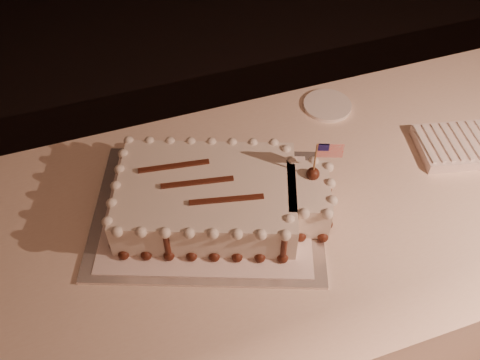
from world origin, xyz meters
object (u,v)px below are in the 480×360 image
object	(u,v)px
cake_board	(208,212)
sheet_cake	(219,197)
side_plate	(327,105)
banquet_table	(349,266)
napkin_stack	(459,145)

from	to	relation	value
cake_board	sheet_cake	distance (m)	0.06
cake_board	side_plate	size ratio (longest dim) A/B	3.94
cake_board	side_plate	bearing A→B (deg)	51.02
sheet_cake	side_plate	size ratio (longest dim) A/B	3.91
banquet_table	napkin_stack	size ratio (longest dim) A/B	9.89
sheet_cake	napkin_stack	distance (m)	0.66
napkin_stack	side_plate	world-z (taller)	napkin_stack
cake_board	banquet_table	bearing A→B (deg)	13.97
cake_board	napkin_stack	bearing A→B (deg)	19.36
side_plate	napkin_stack	bearing A→B (deg)	-46.70
cake_board	side_plate	world-z (taller)	side_plate
banquet_table	side_plate	distance (m)	0.49
cake_board	napkin_stack	size ratio (longest dim) A/B	2.20
banquet_table	sheet_cake	world-z (taller)	sheet_cake
sheet_cake	napkin_stack	size ratio (longest dim) A/B	2.19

